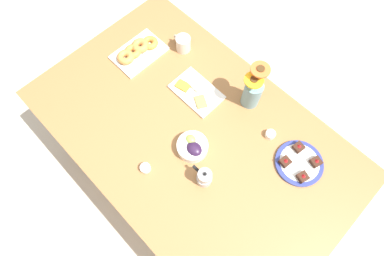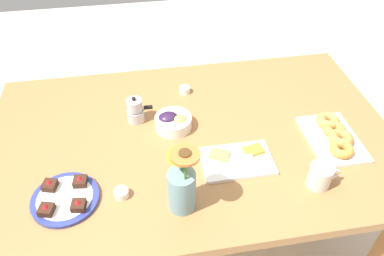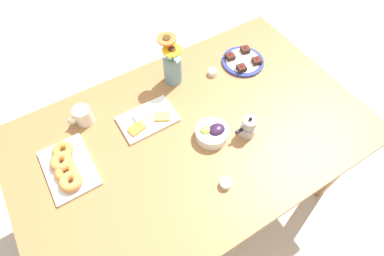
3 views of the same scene
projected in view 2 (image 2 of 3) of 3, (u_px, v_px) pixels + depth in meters
name	position (u px, v px, depth m)	size (l,w,h in m)	color
ground_plane	(192.00, 237.00, 1.97)	(6.00, 6.00, 0.00)	beige
dining_table	(192.00, 151.00, 1.53)	(1.60, 1.00, 0.74)	#9E6B3D
coffee_mug	(320.00, 176.00, 1.27)	(0.11, 0.08, 0.09)	beige
grape_bowl	(173.00, 122.00, 1.49)	(0.15, 0.15, 0.07)	white
cheese_platter	(238.00, 160.00, 1.37)	(0.26, 0.17, 0.03)	white
croissant_platter	(334.00, 136.00, 1.44)	(0.19, 0.28, 0.05)	white
jam_cup_honey	(185.00, 90.00, 1.68)	(0.05, 0.05, 0.03)	white
jam_cup_berry	(121.00, 193.00, 1.25)	(0.05, 0.05, 0.03)	white
dessert_plate	(65.00, 198.00, 1.24)	(0.22, 0.22, 0.05)	navy
flower_vase	(182.00, 187.00, 1.17)	(0.10, 0.13, 0.27)	#6B939E
moka_pot	(135.00, 111.00, 1.51)	(0.11, 0.07, 0.12)	#B7B7BC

